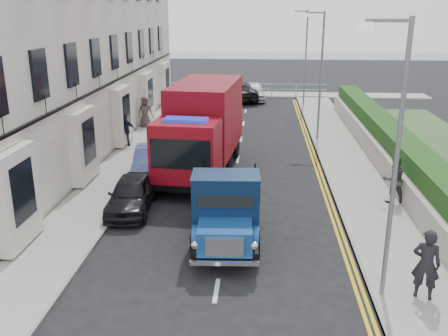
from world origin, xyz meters
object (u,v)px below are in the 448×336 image
lamp_mid (319,69)px  bedford_lorry (226,214)px  red_lorry (202,127)px  lamp_near (392,149)px  pedestrian_east_near (426,264)px  parked_car_front (131,194)px  lamp_far (304,53)px

lamp_mid → bedford_lorry: 14.32m
bedford_lorry → red_lorry: bearing=99.1°
lamp_mid → red_lorry: bearing=-133.2°
lamp_near → red_lorry: size_ratio=0.90×
bedford_lorry → pedestrian_east_near: 5.86m
parked_car_front → lamp_mid: bearing=51.2°
bedford_lorry → red_lorry: red_lorry is taller
lamp_near → parked_car_front: 9.98m
lamp_near → red_lorry: lamp_near is taller
lamp_far → red_lorry: bearing=-109.5°
parked_car_front → pedestrian_east_near: size_ratio=1.99×
lamp_near → red_lorry: bearing=119.7°
lamp_mid → pedestrian_east_near: bearing=-86.1°
lamp_far → pedestrian_east_near: 26.28m
lamp_mid → lamp_far: (0.00, 10.00, 0.00)m
lamp_far → red_lorry: 17.12m
lamp_mid → pedestrian_east_near: (1.11, -16.09, -2.94)m
lamp_near → bedford_lorry: (-4.11, 2.59, -2.89)m
parked_car_front → bedford_lorry: bearing=-39.0°
lamp_mid → pedestrian_east_near: lamp_mid is taller
lamp_mid → pedestrian_east_near: 16.40m
lamp_far → lamp_near: bearing=-90.0°
pedestrian_east_near → bedford_lorry: bearing=-7.6°
lamp_far → parked_car_front: 22.39m
lamp_near → bedford_lorry: size_ratio=1.35×
lamp_near → parked_car_front: bearing=145.8°
lamp_far → bedford_lorry: lamp_far is taller
bedford_lorry → pedestrian_east_near: size_ratio=2.77×
lamp_near → lamp_mid: (0.00, 16.00, 0.00)m
lamp_far → parked_car_front: bearing=-110.6°
pedestrian_east_near → red_lorry: bearing=-36.4°
pedestrian_east_near → parked_car_front: bearing=-11.6°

